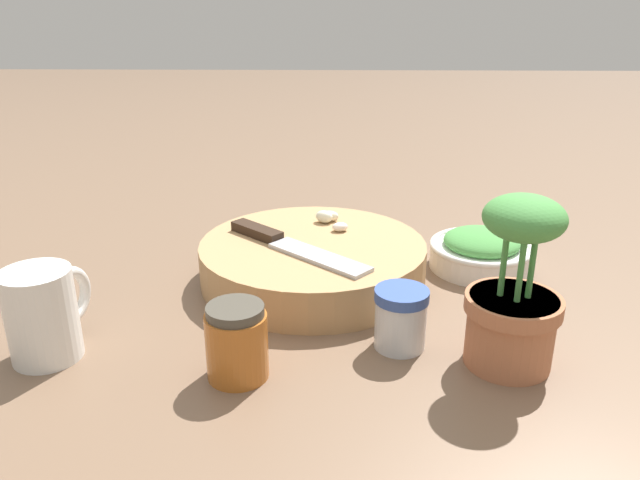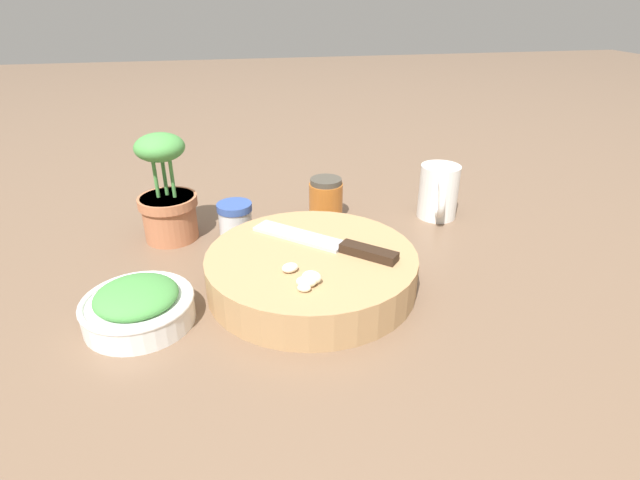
% 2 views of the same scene
% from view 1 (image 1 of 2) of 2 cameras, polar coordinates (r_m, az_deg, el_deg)
% --- Properties ---
extents(ground_plane, '(5.00, 5.00, 0.00)m').
position_cam_1_polar(ground_plane, '(0.79, -2.99, -5.24)').
color(ground_plane, brown).
extents(cutting_board, '(0.30, 0.30, 0.05)m').
position_cam_1_polar(cutting_board, '(0.82, -0.66, -1.95)').
color(cutting_board, tan).
rests_on(cutting_board, ground_plane).
extents(chef_knife, '(0.19, 0.17, 0.01)m').
position_cam_1_polar(chef_knife, '(0.80, -2.99, -0.34)').
color(chef_knife, black).
rests_on(chef_knife, cutting_board).
extents(garlic_cloves, '(0.05, 0.07, 0.02)m').
position_cam_1_polar(garlic_cloves, '(0.88, 0.92, 1.98)').
color(garlic_cloves, '#F1E7C5').
rests_on(garlic_cloves, cutting_board).
extents(herb_bowl, '(0.14, 0.14, 0.05)m').
position_cam_1_polar(herb_bowl, '(0.89, 14.50, -0.97)').
color(herb_bowl, silver).
rests_on(herb_bowl, ground_plane).
extents(spice_jar, '(0.06, 0.06, 0.07)m').
position_cam_1_polar(spice_jar, '(0.67, 7.38, -7.09)').
color(spice_jar, silver).
rests_on(spice_jar, ground_plane).
extents(coffee_mug, '(0.07, 0.11, 0.10)m').
position_cam_1_polar(coffee_mug, '(0.71, -23.90, -6.14)').
color(coffee_mug, silver).
rests_on(coffee_mug, ground_plane).
extents(honey_jar, '(0.06, 0.06, 0.08)m').
position_cam_1_polar(honey_jar, '(0.62, -7.62, -9.24)').
color(honey_jar, '#B26023').
rests_on(honey_jar, ground_plane).
extents(potted_herb, '(0.10, 0.10, 0.18)m').
position_cam_1_polar(potted_herb, '(0.65, 17.34, -5.01)').
color(potted_herb, '#B26B47').
rests_on(potted_herb, ground_plane).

